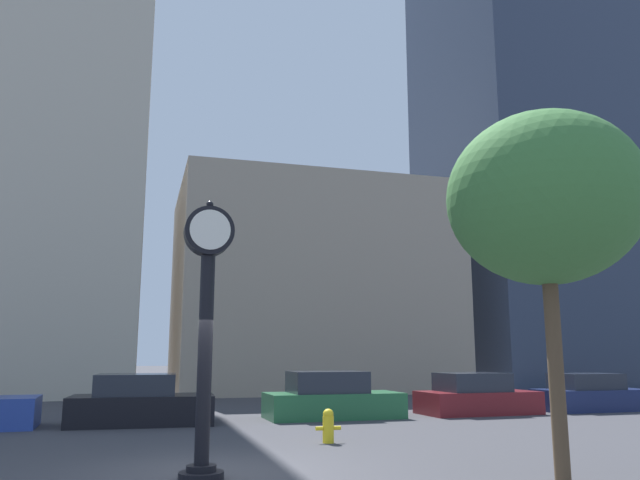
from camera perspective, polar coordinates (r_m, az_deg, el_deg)
ground_plane at (r=11.11m, az=-9.11°, el=-20.34°), size 200.00×200.00×0.00m
building_tall_tower at (r=37.85m, az=-26.04°, el=10.82°), size 13.79×12.00×29.92m
building_storefront_row at (r=36.23m, az=-1.28°, el=-4.60°), size 14.71×12.00×11.20m
building_glass_modern at (r=45.14m, az=17.66°, el=10.41°), size 10.75×12.00×35.21m
street_clock at (r=10.51m, az=-10.34°, el=-6.34°), size 0.82×0.72×4.51m
car_black at (r=18.79m, az=-16.08°, el=-14.15°), size 4.01×2.14×1.39m
car_green at (r=19.89m, az=1.07°, el=-14.29°), size 4.20×1.88×1.42m
car_maroon at (r=21.91m, az=14.10°, el=-13.73°), size 3.93×2.01×1.33m
car_navy at (r=24.49m, az=23.48°, el=-12.86°), size 3.96×1.82×1.28m
fire_hydrant_near at (r=14.50m, az=0.76°, el=-16.60°), size 0.58×0.25×0.74m
bare_tree at (r=10.84m, az=19.83°, el=3.52°), size 3.16×3.16×5.87m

